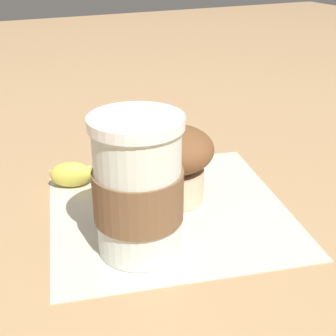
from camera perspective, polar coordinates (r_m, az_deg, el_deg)
The scene contains 5 objects.
ground_plane at distance 0.53m, azimuth -0.00°, elevation -4.95°, with size 3.00×3.00×0.00m, color tan.
paper_napkin at distance 0.53m, azimuth -0.00°, elevation -4.88°, with size 0.26×0.26×0.00m, color beige.
coffee_cup at distance 0.43m, azimuth -3.67°, elevation -2.45°, with size 0.09×0.09×0.14m.
muffin at distance 0.52m, azimuth 0.84°, elevation 1.00°, with size 0.09×0.09×0.09m.
banana at distance 0.57m, azimuth -6.85°, elevation -0.85°, with size 0.10×0.14×0.03m.
Camera 1 is at (-0.41, 0.20, 0.27)m, focal length 50.00 mm.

